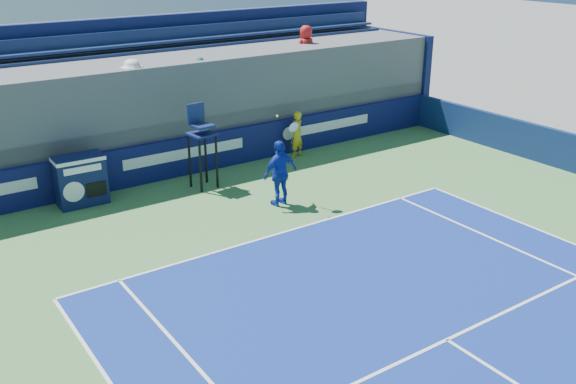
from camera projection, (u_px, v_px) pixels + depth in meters
ball_person at (296, 134)px, 21.22m from camera, size 0.64×0.51×1.55m
back_hoarding at (185, 156)px, 19.64m from camera, size 20.40×0.21×1.20m
match_clock at (80, 179)px, 17.38m from camera, size 1.34×0.76×1.40m
umpire_chair at (201, 137)px, 18.32m from camera, size 0.77×0.77×2.48m
tennis_player at (280, 173)px, 17.28m from camera, size 1.10×0.52×2.57m
stadium_seating at (154, 104)px, 20.75m from camera, size 21.00×4.05×4.40m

